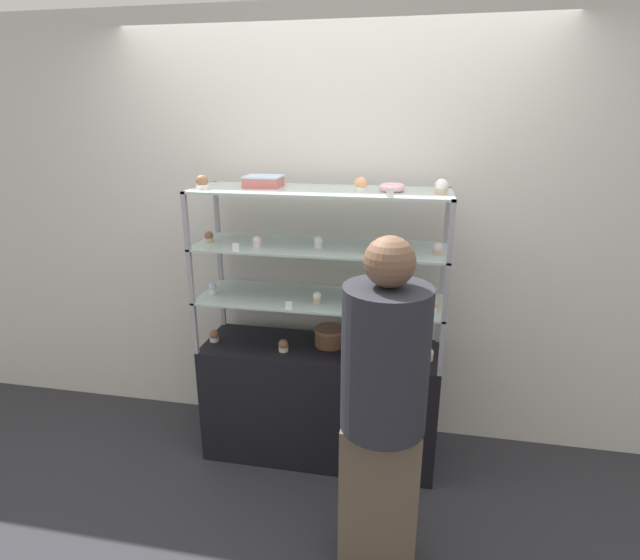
% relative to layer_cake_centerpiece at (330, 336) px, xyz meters
% --- Properties ---
extents(ground_plane, '(20.00, 20.00, 0.00)m').
position_rel_layer_cake_centerpiece_xyz_m(ground_plane, '(-0.05, -0.04, -0.77)').
color(ground_plane, '#2D2D33').
extents(back_wall, '(8.00, 0.05, 2.60)m').
position_rel_layer_cake_centerpiece_xyz_m(back_wall, '(-0.05, 0.33, 0.53)').
color(back_wall, silver).
rests_on(back_wall, ground_plane).
extents(display_base, '(1.37, 0.44, 0.72)m').
position_rel_layer_cake_centerpiece_xyz_m(display_base, '(-0.05, -0.04, -0.41)').
color(display_base, black).
rests_on(display_base, ground_plane).
extents(display_riser_lower, '(1.37, 0.44, 0.30)m').
position_rel_layer_cake_centerpiece_xyz_m(display_riser_lower, '(-0.05, -0.04, 0.23)').
color(display_riser_lower, '#99999E').
rests_on(display_riser_lower, display_base).
extents(display_riser_middle, '(1.37, 0.44, 0.30)m').
position_rel_layer_cake_centerpiece_xyz_m(display_riser_middle, '(-0.05, -0.04, 0.54)').
color(display_riser_middle, '#99999E').
rests_on(display_riser_middle, display_riser_lower).
extents(display_riser_upper, '(1.37, 0.44, 0.30)m').
position_rel_layer_cake_centerpiece_xyz_m(display_riser_upper, '(-0.05, -0.04, 0.84)').
color(display_riser_upper, '#99999E').
rests_on(display_riser_upper, display_riser_middle).
extents(layer_cake_centerpiece, '(0.18, 0.18, 0.11)m').
position_rel_layer_cake_centerpiece_xyz_m(layer_cake_centerpiece, '(0.00, 0.00, 0.00)').
color(layer_cake_centerpiece, brown).
rests_on(layer_cake_centerpiece, display_base).
extents(sheet_cake_frosted, '(0.20, 0.17, 0.06)m').
position_rel_layer_cake_centerpiece_xyz_m(sheet_cake_frosted, '(-0.37, 0.00, 0.89)').
color(sheet_cake_frosted, '#C66660').
rests_on(sheet_cake_frosted, display_riser_upper).
extents(cupcake_0, '(0.06, 0.06, 0.07)m').
position_rel_layer_cake_centerpiece_xyz_m(cupcake_0, '(-0.69, -0.08, -0.02)').
color(cupcake_0, white).
rests_on(cupcake_0, display_base).
extents(cupcake_1, '(0.06, 0.06, 0.07)m').
position_rel_layer_cake_centerpiece_xyz_m(cupcake_1, '(-0.25, -0.13, -0.02)').
color(cupcake_1, beige).
rests_on(cupcake_1, display_base).
extents(cupcake_2, '(0.06, 0.06, 0.07)m').
position_rel_layer_cake_centerpiece_xyz_m(cupcake_2, '(0.16, -0.12, -0.02)').
color(cupcake_2, beige).
rests_on(cupcake_2, display_base).
extents(cupcake_3, '(0.06, 0.06, 0.07)m').
position_rel_layer_cake_centerpiece_xyz_m(cupcake_3, '(0.57, -0.08, -0.02)').
color(cupcake_3, '#CCB28C').
rests_on(cupcake_3, display_base).
extents(price_tag_0, '(0.04, 0.00, 0.04)m').
position_rel_layer_cake_centerpiece_xyz_m(price_tag_0, '(0.13, -0.24, -0.03)').
color(price_tag_0, white).
rests_on(price_tag_0, display_base).
extents(cupcake_4, '(0.05, 0.05, 0.07)m').
position_rel_layer_cake_centerpiece_xyz_m(cupcake_4, '(-0.67, -0.09, 0.28)').
color(cupcake_4, white).
rests_on(cupcake_4, display_riser_lower).
extents(cupcake_5, '(0.05, 0.05, 0.07)m').
position_rel_layer_cake_centerpiece_xyz_m(cupcake_5, '(-0.05, -0.12, 0.28)').
color(cupcake_5, '#CCB28C').
rests_on(cupcake_5, display_riser_lower).
extents(cupcake_6, '(0.05, 0.05, 0.07)m').
position_rel_layer_cake_centerpiece_xyz_m(cupcake_6, '(0.57, -0.13, 0.28)').
color(cupcake_6, white).
rests_on(cupcake_6, display_riser_lower).
extents(price_tag_1, '(0.04, 0.00, 0.04)m').
position_rel_layer_cake_centerpiece_xyz_m(price_tag_1, '(-0.18, -0.24, 0.27)').
color(price_tag_1, white).
rests_on(price_tag_1, display_riser_lower).
extents(cupcake_7, '(0.05, 0.05, 0.06)m').
position_rel_layer_cake_centerpiece_xyz_m(cupcake_7, '(-0.68, -0.07, 0.58)').
color(cupcake_7, '#CCB28C').
rests_on(cupcake_7, display_riser_middle).
extents(cupcake_8, '(0.05, 0.05, 0.06)m').
position_rel_layer_cake_centerpiece_xyz_m(cupcake_8, '(-0.38, -0.14, 0.58)').
color(cupcake_8, beige).
rests_on(cupcake_8, display_riser_middle).
extents(cupcake_9, '(0.05, 0.05, 0.06)m').
position_rel_layer_cake_centerpiece_xyz_m(cupcake_9, '(-0.05, -0.08, 0.58)').
color(cupcake_9, white).
rests_on(cupcake_9, display_riser_middle).
extents(cupcake_10, '(0.05, 0.05, 0.06)m').
position_rel_layer_cake_centerpiece_xyz_m(cupcake_10, '(0.25, -0.14, 0.58)').
color(cupcake_10, beige).
rests_on(cupcake_10, display_riser_middle).
extents(cupcake_11, '(0.05, 0.05, 0.06)m').
position_rel_layer_cake_centerpiece_xyz_m(cupcake_11, '(0.57, -0.10, 0.58)').
color(cupcake_11, '#CCB28C').
rests_on(cupcake_11, display_riser_middle).
extents(price_tag_2, '(0.04, 0.00, 0.04)m').
position_rel_layer_cake_centerpiece_xyz_m(price_tag_2, '(-0.46, -0.24, 0.58)').
color(price_tag_2, white).
rests_on(price_tag_2, display_riser_middle).
extents(cupcake_12, '(0.07, 0.07, 0.07)m').
position_rel_layer_cake_centerpiece_xyz_m(cupcake_12, '(-0.66, -0.14, 0.89)').
color(cupcake_12, white).
rests_on(cupcake_12, display_riser_upper).
extents(cupcake_13, '(0.07, 0.07, 0.07)m').
position_rel_layer_cake_centerpiece_xyz_m(cupcake_13, '(0.17, -0.07, 0.89)').
color(cupcake_13, white).
rests_on(cupcake_13, display_riser_upper).
extents(cupcake_14, '(0.07, 0.07, 0.07)m').
position_rel_layer_cake_centerpiece_xyz_m(cupcake_14, '(0.57, -0.08, 0.89)').
color(cupcake_14, '#CCB28C').
rests_on(cupcake_14, display_riser_upper).
extents(price_tag_3, '(0.04, 0.00, 0.04)m').
position_rel_layer_cake_centerpiece_xyz_m(price_tag_3, '(0.33, -0.24, 0.88)').
color(price_tag_3, white).
rests_on(price_tag_3, display_riser_upper).
extents(donut_glazed, '(0.13, 0.13, 0.04)m').
position_rel_layer_cake_centerpiece_xyz_m(donut_glazed, '(0.33, -0.04, 0.88)').
color(donut_glazed, '#EFB2BC').
rests_on(donut_glazed, display_riser_upper).
extents(customer_figure, '(0.37, 0.37, 1.57)m').
position_rel_layer_cake_centerpiece_xyz_m(customer_figure, '(0.36, -0.76, 0.06)').
color(customer_figure, brown).
rests_on(customer_figure, ground_plane).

